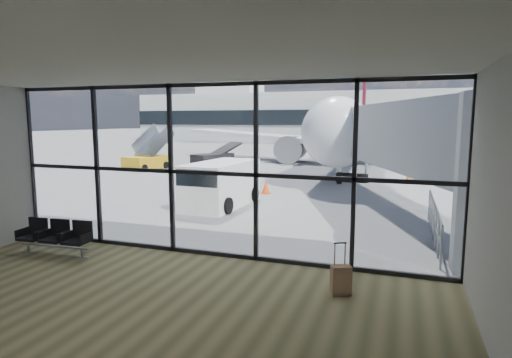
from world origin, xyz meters
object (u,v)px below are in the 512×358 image
Objects in this scene: suitcase at (341,280)px; mobile_stairs at (147,160)px; airliner at (356,128)px; service_van at (220,184)px; seating_row at (57,235)px; belt_loader at (214,160)px.

mobile_stairs is at bearing 107.12° from suitcase.
suitcase is at bearing -87.12° from airliner.
airliner is 22.35m from service_van.
airliner is at bearing 70.62° from suitcase.
service_van reaches higher than suitcase.
seating_row is at bearing -53.44° from mobile_stairs.
belt_loader reaches higher than service_van.
seating_row is at bearing -99.56° from service_van.
belt_loader reaches higher than seating_row.
airliner is 8.53× the size of belt_loader.
service_van is 0.99× the size of belt_loader.
mobile_stairs reaches higher than service_van.
airliner is (4.67, 29.35, 2.38)m from seating_row.
seating_row is 7.59m from suitcase.
belt_loader is at bearing -137.83° from airliner.
suitcase is 29.91m from airliner.
service_van is (-6.04, 7.61, 0.62)m from suitcase.
belt_loader is at bearing 95.86° from suitcase.
seating_row is 0.48× the size of service_van.
service_van is (-3.12, -22.04, -1.95)m from airliner.
mobile_stairs is at bearing 112.48° from seating_row.
airliner is 17.90m from mobile_stairs.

